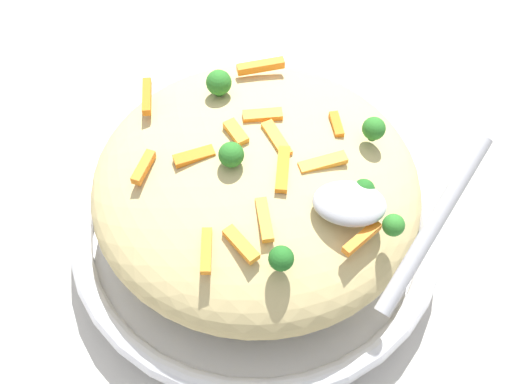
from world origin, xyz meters
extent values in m
plane|color=beige|center=(0.00, 0.00, 0.00)|extent=(2.40, 2.40, 0.00)
cylinder|color=silver|center=(0.00, 0.00, 0.01)|extent=(0.31, 0.31, 0.03)
torus|color=silver|center=(0.00, 0.00, 0.04)|extent=(0.34, 0.34, 0.02)
torus|color=black|center=(0.00, 0.00, 0.04)|extent=(0.33, 0.33, 0.00)
ellipsoid|color=#D1BA7A|center=(0.00, 0.00, 0.09)|extent=(0.28, 0.27, 0.10)
cube|color=orange|center=(0.00, 0.08, 0.13)|extent=(0.03, 0.03, 0.01)
cube|color=orange|center=(0.02, -0.02, 0.14)|extent=(0.02, 0.03, 0.01)
cube|color=orange|center=(-0.05, 0.00, 0.13)|extent=(0.04, 0.03, 0.01)
cube|color=orange|center=(0.05, 0.01, 0.13)|extent=(0.03, 0.02, 0.01)
cube|color=orange|center=(-0.01, -0.02, 0.14)|extent=(0.03, 0.04, 0.01)
cube|color=orange|center=(0.10, -0.05, 0.13)|extent=(0.01, 0.04, 0.01)
cube|color=orange|center=(-0.09, 0.06, 0.13)|extent=(0.03, 0.03, 0.01)
cube|color=orange|center=(-0.06, -0.04, 0.13)|extent=(0.01, 0.03, 0.01)
cube|color=orange|center=(0.01, -0.10, 0.13)|extent=(0.04, 0.02, 0.01)
cube|color=orange|center=(-0.02, 0.01, 0.14)|extent=(0.01, 0.04, 0.01)
cube|color=orange|center=(-0.01, 0.06, 0.13)|extent=(0.02, 0.04, 0.01)
cube|color=orange|center=(0.00, -0.04, 0.14)|extent=(0.03, 0.02, 0.01)
cube|color=orange|center=(0.02, 0.09, 0.13)|extent=(0.01, 0.04, 0.01)
cube|color=orange|center=(0.09, 0.02, 0.13)|extent=(0.01, 0.03, 0.01)
cylinder|color=#296820|center=(0.04, -0.07, 0.13)|extent=(0.01, 0.01, 0.01)
sphere|color=#2D7A28|center=(0.04, -0.07, 0.14)|extent=(0.02, 0.02, 0.02)
cylinder|color=#296820|center=(0.02, 0.01, 0.14)|extent=(0.01, 0.01, 0.01)
sphere|color=#2D7A28|center=(0.02, 0.01, 0.15)|extent=(0.02, 0.02, 0.02)
cylinder|color=#205B1C|center=(-0.03, 0.09, 0.13)|extent=(0.01, 0.01, 0.01)
sphere|color=#236B23|center=(-0.03, 0.09, 0.14)|extent=(0.02, 0.02, 0.02)
cylinder|color=#296820|center=(-0.09, -0.03, 0.13)|extent=(0.01, 0.01, 0.01)
sphere|color=#2D7A28|center=(-0.09, -0.03, 0.14)|extent=(0.02, 0.02, 0.02)
cylinder|color=#296820|center=(-0.11, 0.05, 0.13)|extent=(0.01, 0.01, 0.00)
sphere|color=#2D7A28|center=(-0.11, 0.05, 0.14)|extent=(0.02, 0.02, 0.02)
cylinder|color=#205B1C|center=(-0.09, 0.03, 0.13)|extent=(0.01, 0.01, 0.01)
sphere|color=#236B23|center=(-0.09, 0.03, 0.14)|extent=(0.02, 0.02, 0.02)
ellipsoid|color=#B7B7BC|center=(-0.08, 0.04, 0.14)|extent=(0.06, 0.04, 0.02)
cylinder|color=#B7B7BC|center=(-0.13, 0.07, 0.17)|extent=(0.07, 0.12, 0.07)
camera|label=1|loc=(-0.05, 0.34, 0.59)|focal=49.95mm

